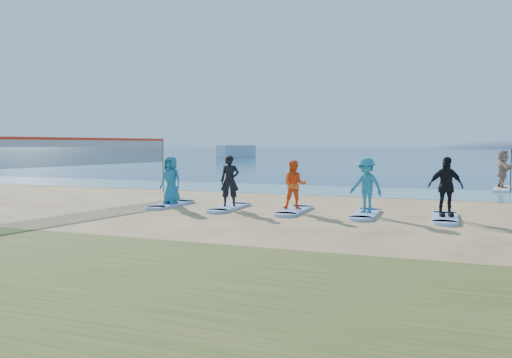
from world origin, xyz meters
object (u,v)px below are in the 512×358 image
(student_4, at_px, (446,187))
(surfboard_3, at_px, (366,214))
(surfboard_1, at_px, (230,207))
(student_2, at_px, (295,185))
(student_3, at_px, (366,185))
(paddleboarder, at_px, (503,169))
(volleyball_net, at_px, (85,152))
(boat_offshore_a, at_px, (236,157))
(surfboard_4, at_px, (445,218))
(student_1, at_px, (230,181))
(student_0, at_px, (171,180))
(surfboard_2, at_px, (294,210))
(surfboard_0, at_px, (171,204))
(paddleboard, at_px, (502,189))

(student_4, bearing_deg, surfboard_3, 159.42)
(surfboard_1, height_order, student_4, student_4)
(student_2, xyz_separation_m, student_3, (2.31, 0.00, 0.05))
(paddleboarder, bearing_deg, student_3, 144.09)
(volleyball_net, relative_size, boat_offshore_a, 1.14)
(volleyball_net, height_order, surfboard_1, volleyball_net)
(boat_offshore_a, distance_m, surfboard_4, 71.94)
(surfboard_4, bearing_deg, boat_offshore_a, 117.82)
(student_4, bearing_deg, student_3, 159.42)
(student_1, xyz_separation_m, student_3, (4.62, 0.00, -0.02))
(student_0, height_order, surfboard_2, student_0)
(student_1, distance_m, student_4, 6.93)
(surfboard_0, xyz_separation_m, student_3, (6.93, 0.00, 0.90))
(student_0, distance_m, student_1, 2.31)
(volleyball_net, distance_m, student_1, 6.14)
(surfboard_2, bearing_deg, volleyball_net, -179.91)
(boat_offshore_a, xyz_separation_m, surfboard_3, (31.26, -63.62, 0.04))
(surfboard_1, distance_m, student_2, 2.46)
(surfboard_1, bearing_deg, surfboard_3, 0.00)
(paddleboarder, height_order, surfboard_2, paddleboarder)
(boat_offshore_a, xyz_separation_m, surfboard_1, (26.64, -63.62, 0.04))
(paddleboarder, height_order, student_0, paddleboarder)
(volleyball_net, relative_size, student_3, 5.24)
(student_0, bearing_deg, volleyball_net, -174.02)
(student_0, bearing_deg, surfboard_0, 0.00)
(surfboard_2, height_order, student_2, student_2)
(surfboard_0, distance_m, student_1, 2.49)
(student_0, xyz_separation_m, student_4, (9.24, 0.00, 0.03))
(paddleboarder, distance_m, surfboard_0, 16.18)
(paddleboarder, relative_size, student_4, 1.03)
(volleyball_net, height_order, surfboard_2, volleyball_net)
(student_0, relative_size, surfboard_2, 0.77)
(paddleboard, xyz_separation_m, paddleboarder, (0.00, 0.00, 0.97))
(surfboard_1, relative_size, student_2, 1.37)
(volleyball_net, distance_m, student_0, 3.88)
(paddleboarder, distance_m, student_0, 16.15)
(student_3, bearing_deg, student_4, 23.66)
(surfboard_1, relative_size, surfboard_3, 1.00)
(student_1, height_order, student_2, student_1)
(surfboard_2, bearing_deg, surfboard_3, 0.00)
(student_1, relative_size, surfboard_2, 0.79)
(volleyball_net, xyz_separation_m, paddleboarder, (15.60, 11.00, -0.88))
(student_0, relative_size, surfboard_1, 0.77)
(student_0, height_order, surfboard_3, student_0)
(surfboard_1, relative_size, surfboard_4, 1.00)
(student_2, bearing_deg, surfboard_3, -13.46)
(surfboard_0, relative_size, student_0, 1.30)
(surfboard_3, xyz_separation_m, surfboard_4, (2.31, 0.00, 0.00))
(volleyball_net, bearing_deg, paddleboard, 35.18)
(paddleboarder, xyz_separation_m, boat_offshore_a, (-36.18, 52.64, -1.03))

